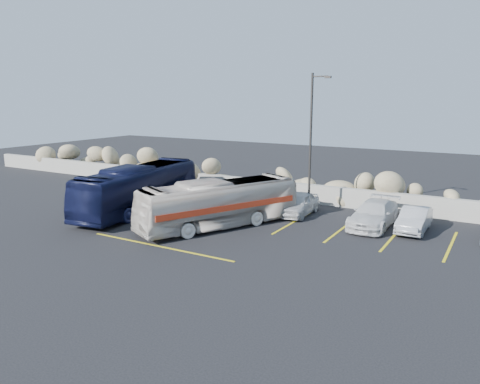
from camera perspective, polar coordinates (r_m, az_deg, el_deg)
The scene contains 10 objects.
ground at distance 21.07m, azimuth -8.02°, elevation -7.17°, with size 90.00×90.00×0.00m, color black.
seawall at distance 30.89m, azimuth 5.81°, elevation 0.11°, with size 60.00×0.40×1.20m, color gray.
riprap_pile at distance 31.84m, azimuth 6.73°, elevation 1.72°, with size 54.00×2.80×2.60m, color #9D8A67, non-canonical shape.
parking_lines at distance 23.54m, azimuth 9.58°, elevation -5.17°, with size 18.16×9.36×0.01m.
lamppost at distance 27.08m, azimuth 8.71°, elevation 6.32°, with size 1.14×0.18×8.00m.
vintage_bus at distance 24.37m, azimuth -2.55°, elevation -1.42°, with size 2.09×8.93×2.49m, color beige.
tour_coach at distance 28.36m, azimuth -12.22°, elevation 0.47°, with size 2.31×9.89×2.75m, color black.
car_a at distance 27.17m, azimuth 7.12°, elevation -1.42°, with size 1.53×3.81×1.30m, color silver.
car_b at distance 25.34m, azimuth 20.48°, elevation -3.15°, with size 1.27×3.66×1.20m, color #B2B3B7.
car_c at distance 25.50m, azimuth 16.03°, elevation -2.61°, with size 1.88×4.63×1.34m, color silver.
Camera 1 is at (12.46, -15.58, 6.78)m, focal length 35.00 mm.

